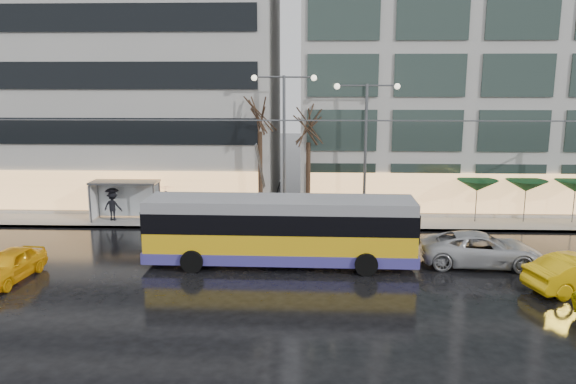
{
  "coord_description": "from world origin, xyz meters",
  "views": [
    {
      "loc": [
        3.54,
        -23.6,
        8.95
      ],
      "look_at": [
        2.46,
        5.0,
        3.16
      ],
      "focal_mm": 35.0,
      "sensor_mm": 36.0,
      "label": 1
    }
  ],
  "objects_px": {
    "trolleybus": "(280,232)",
    "street_lamp_near": "(284,128)",
    "taxi_a": "(9,265)",
    "bus_shelter": "(120,191)"
  },
  "relations": [
    {
      "from": "trolleybus",
      "to": "street_lamp_near",
      "type": "height_order",
      "value": "street_lamp_near"
    },
    {
      "from": "street_lamp_near",
      "to": "taxi_a",
      "type": "height_order",
      "value": "street_lamp_near"
    },
    {
      "from": "bus_shelter",
      "to": "street_lamp_near",
      "type": "height_order",
      "value": "street_lamp_near"
    },
    {
      "from": "bus_shelter",
      "to": "taxi_a",
      "type": "distance_m",
      "value": 10.91
    },
    {
      "from": "bus_shelter",
      "to": "taxi_a",
      "type": "bearing_deg",
      "value": -98.21
    },
    {
      "from": "trolleybus",
      "to": "bus_shelter",
      "type": "xyz_separation_m",
      "value": [
        -10.56,
        8.04,
        0.33
      ]
    },
    {
      "from": "trolleybus",
      "to": "bus_shelter",
      "type": "distance_m",
      "value": 13.28
    },
    {
      "from": "trolleybus",
      "to": "taxi_a",
      "type": "relative_size",
      "value": 3.1
    },
    {
      "from": "street_lamp_near",
      "to": "trolleybus",
      "type": "bearing_deg",
      "value": -88.78
    },
    {
      "from": "trolleybus",
      "to": "street_lamp_near",
      "type": "relative_size",
      "value": 1.44
    }
  ]
}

